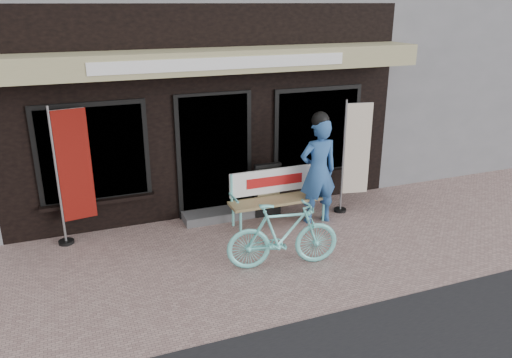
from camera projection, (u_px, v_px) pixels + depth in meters
name	position (u px, v px, depth m)	size (l,w,h in m)	color
ground	(256.00, 264.00, 7.31)	(70.00, 70.00, 0.00)	tan
storefront	(172.00, 33.00, 10.66)	(7.00, 6.77, 6.00)	black
neighbor_right_near	(465.00, 33.00, 14.10)	(10.00, 7.00, 5.60)	slate
bench	(277.00, 192.00, 8.54)	(1.72, 0.45, 0.93)	#74E3DD
person	(318.00, 169.00, 8.41)	(0.68, 0.46, 1.94)	#2D5A9C
bicycle	(283.00, 235.00, 7.10)	(0.46, 1.63, 0.98)	#74E3DD
nobori_red	(72.00, 173.00, 7.64)	(0.66, 0.27, 2.21)	gray
nobori_cream	(355.00, 155.00, 8.82)	(0.61, 0.26, 2.06)	gray
menu_stand	(268.00, 190.00, 8.78)	(0.49, 0.11, 0.97)	black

